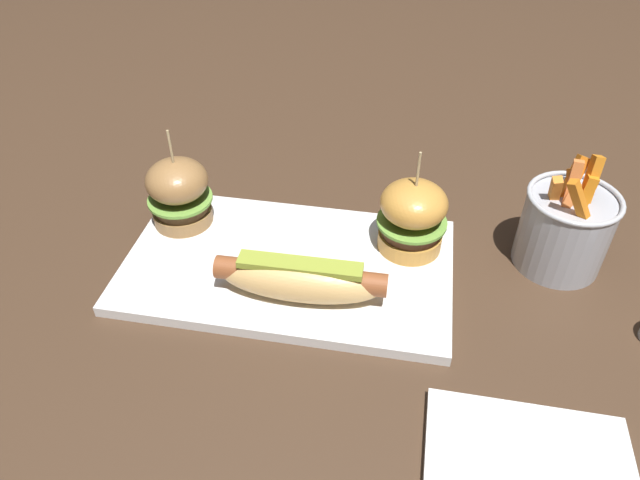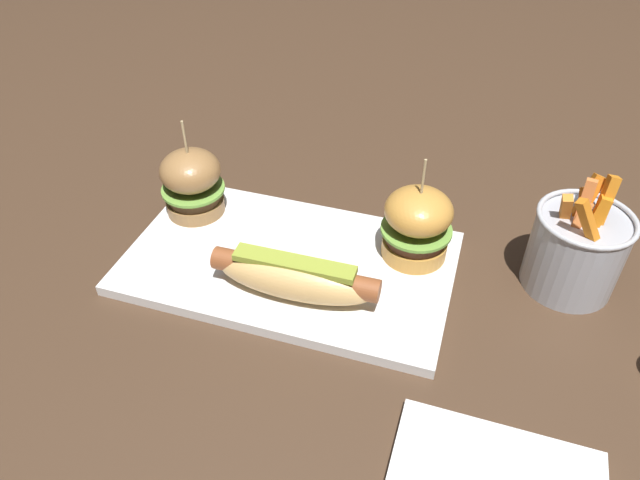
{
  "view_description": "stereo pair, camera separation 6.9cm",
  "coord_description": "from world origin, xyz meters",
  "px_view_note": "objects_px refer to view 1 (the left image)",
  "views": [
    {
      "loc": [
        0.13,
        -0.52,
        0.5
      ],
      "look_at": [
        0.04,
        0.0,
        0.05
      ],
      "focal_mm": 32.82,
      "sensor_mm": 36.0,
      "label": 1
    },
    {
      "loc": [
        0.2,
        -0.5,
        0.5
      ],
      "look_at": [
        0.04,
        0.0,
        0.05
      ],
      "focal_mm": 32.82,
      "sensor_mm": 36.0,
      "label": 2
    }
  ],
  "objects_px": {
    "slider_left": "(179,192)",
    "fries_bucket": "(565,228)",
    "platter_main": "(288,265)",
    "hot_dog": "(300,278)",
    "slider_right": "(412,216)"
  },
  "relations": [
    {
      "from": "platter_main",
      "to": "hot_dog",
      "type": "xyz_separation_m",
      "value": [
        0.03,
        -0.05,
        0.03
      ]
    },
    {
      "from": "fries_bucket",
      "to": "platter_main",
      "type": "bearing_deg",
      "value": -167.09
    },
    {
      "from": "platter_main",
      "to": "hot_dog",
      "type": "distance_m",
      "value": 0.07
    },
    {
      "from": "slider_left",
      "to": "fries_bucket",
      "type": "height_order",
      "value": "same"
    },
    {
      "from": "hot_dog",
      "to": "fries_bucket",
      "type": "distance_m",
      "value": 0.33
    },
    {
      "from": "slider_left",
      "to": "slider_right",
      "type": "distance_m",
      "value": 0.3
    },
    {
      "from": "slider_right",
      "to": "fries_bucket",
      "type": "height_order",
      "value": "slider_right"
    },
    {
      "from": "hot_dog",
      "to": "slider_right",
      "type": "distance_m",
      "value": 0.16
    },
    {
      "from": "platter_main",
      "to": "hot_dog",
      "type": "bearing_deg",
      "value": -63.29
    },
    {
      "from": "hot_dog",
      "to": "platter_main",
      "type": "bearing_deg",
      "value": 116.71
    },
    {
      "from": "hot_dog",
      "to": "slider_left",
      "type": "relative_size",
      "value": 1.44
    },
    {
      "from": "hot_dog",
      "to": "fries_bucket",
      "type": "bearing_deg",
      "value": 23.35
    },
    {
      "from": "fries_bucket",
      "to": "slider_left",
      "type": "bearing_deg",
      "value": -177.61
    },
    {
      "from": "slider_right",
      "to": "platter_main",
      "type": "bearing_deg",
      "value": -158.81
    },
    {
      "from": "slider_left",
      "to": "fries_bucket",
      "type": "xyz_separation_m",
      "value": [
        0.48,
        0.02,
        -0.01
      ]
    }
  ]
}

